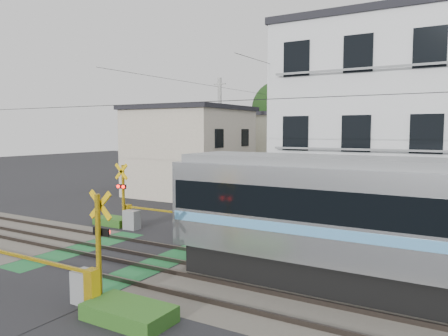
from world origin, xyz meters
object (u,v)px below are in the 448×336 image
Objects in this scene: crossing_signal_near at (87,279)px; apartment_block at (407,129)px; crossing_signal_far at (131,214)px; pedestrian at (351,173)px.

apartment_block reaches higher than crossing_signal_near.
crossing_signal_near is 8.95m from crossing_signal_far.
apartment_block reaches higher than crossing_signal_far.
crossing_signal_near and crossing_signal_far have the same top height.
crossing_signal_near is at bearing 88.64° from pedestrian.
crossing_signal_near is 2.99× the size of pedestrian.
apartment_block is at bearing 107.60° from pedestrian.
apartment_block is (5.91, 13.15, 3.94)m from crossing_signal_near.
crossing_signal_near is at bearing -114.22° from apartment_block.
crossing_signal_near is 1.00× the size of crossing_signal_far.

